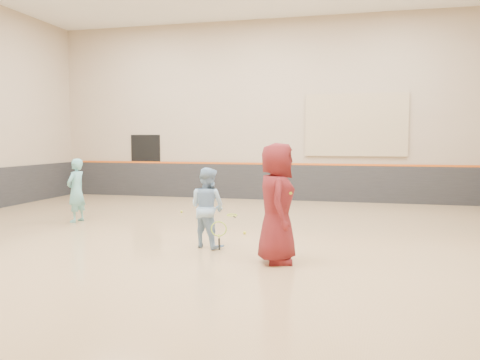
% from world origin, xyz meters
% --- Properties ---
extents(room, '(15.04, 12.04, 6.22)m').
position_xyz_m(room, '(0.00, 0.00, 0.81)').
color(room, tan).
rests_on(room, ground).
extents(wainscot_back, '(14.90, 0.04, 1.20)m').
position_xyz_m(wainscot_back, '(0.00, 5.97, 0.60)').
color(wainscot_back, '#232326').
rests_on(wainscot_back, floor).
extents(accent_stripe, '(14.90, 0.03, 0.06)m').
position_xyz_m(accent_stripe, '(0.00, 5.96, 1.22)').
color(accent_stripe, '#D85914').
rests_on(accent_stripe, wall_back).
extents(acoustic_panel, '(3.20, 0.08, 2.00)m').
position_xyz_m(acoustic_panel, '(2.80, 5.95, 2.50)').
color(acoustic_panel, tan).
rests_on(acoustic_panel, wall_back).
extents(doorway, '(1.10, 0.05, 2.20)m').
position_xyz_m(doorway, '(-4.50, 5.98, 1.10)').
color(doorway, black).
rests_on(doorway, floor).
extents(girl, '(0.42, 0.60, 1.57)m').
position_xyz_m(girl, '(-3.92, 0.67, 0.78)').
color(girl, '#67B2B3').
rests_on(girl, floor).
extents(instructor, '(0.90, 0.82, 1.51)m').
position_xyz_m(instructor, '(0.04, -1.17, 0.76)').
color(instructor, '#90B9DF').
rests_on(instructor, floor).
extents(young_man, '(0.81, 1.07, 1.99)m').
position_xyz_m(young_man, '(1.49, -1.97, 0.99)').
color(young_man, maroon).
rests_on(young_man, floor).
extents(held_racket, '(0.35, 0.35, 0.59)m').
position_xyz_m(held_racket, '(0.35, -1.48, 0.42)').
color(held_racket, '#9CCA2C').
rests_on(held_racket, instructor).
extents(spare_racket, '(0.64, 0.64, 0.06)m').
position_xyz_m(spare_racket, '(-0.41, 2.48, 0.03)').
color(spare_racket, '#AED52E').
rests_on(spare_racket, floor).
extents(ball_under_racket, '(0.07, 0.07, 0.07)m').
position_xyz_m(ball_under_racket, '(0.47, 0.13, 0.03)').
color(ball_under_racket, yellow).
rests_on(ball_under_racket, floor).
extents(ball_in_hand, '(0.07, 0.07, 0.07)m').
position_xyz_m(ball_in_hand, '(1.74, -2.13, 1.19)').
color(ball_in_hand, '#BCD331').
rests_on(ball_in_hand, young_man).
extents(ball_beside_spare, '(0.07, 0.07, 0.07)m').
position_xyz_m(ball_beside_spare, '(-1.89, 2.59, 0.03)').
color(ball_beside_spare, gold).
rests_on(ball_beside_spare, floor).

